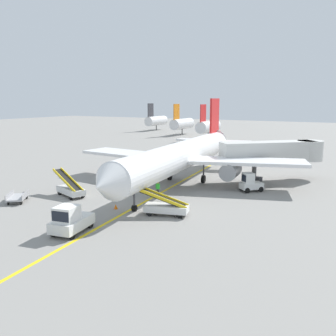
# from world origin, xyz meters

# --- Properties ---
(ground_plane) EXTENTS (300.00, 300.00, 0.00)m
(ground_plane) POSITION_xyz_m (0.00, 0.00, 0.00)
(ground_plane) COLOR gray
(taxi_line_yellow) EXTENTS (8.92, 79.57, 0.01)m
(taxi_line_yellow) POSITION_xyz_m (-0.32, 5.00, 0.00)
(taxi_line_yellow) COLOR yellow
(taxi_line_yellow) RESTS_ON ground
(airliner) EXTENTS (28.44, 35.34, 10.10)m
(airliner) POSITION_xyz_m (-0.38, 10.61, 3.42)
(airliner) COLOR white
(airliner) RESTS_ON ground
(jet_bridge) EXTENTS (11.20, 10.36, 4.85)m
(jet_bridge) POSITION_xyz_m (9.01, 18.39, 3.54)
(jet_bridge) COLOR beige
(jet_bridge) RESTS_ON ground
(pushback_tug) EXTENTS (2.50, 3.88, 2.20)m
(pushback_tug) POSITION_xyz_m (-0.12, -8.32, 0.99)
(pushback_tug) COLOR silver
(pushback_tug) RESTS_ON ground
(baggage_tug_near_wing) EXTENTS (2.59, 2.64, 2.10)m
(baggage_tug_near_wing) POSITION_xyz_m (7.84, 10.88, 0.93)
(baggage_tug_near_wing) COLOR silver
(baggage_tug_near_wing) RESTS_ON ground
(belt_loader_forward_hold) EXTENTS (5.16, 2.54, 2.59)m
(belt_loader_forward_hold) POSITION_xyz_m (3.87, -0.97, 0.78)
(belt_loader_forward_hold) COLOR silver
(belt_loader_forward_hold) RESTS_ON ground
(belt_loader_aft_hold) EXTENTS (5.13, 2.86, 2.59)m
(belt_loader_aft_hold) POSITION_xyz_m (-7.98, -0.14, 0.78)
(belt_loader_aft_hold) COLOR silver
(belt_loader_aft_hold) RESTS_ON ground
(baggage_cart_loaded) EXTENTS (2.91, 3.51, 0.94)m
(baggage_cart_loaded) POSITION_xyz_m (-10.89, -4.36, 0.47)
(baggage_cart_loaded) COLOR #A5A5A8
(baggage_cart_loaded) RESTS_ON ground
(ground_crew_marshaller) EXTENTS (0.36, 0.24, 1.70)m
(ground_crew_marshaller) POSITION_xyz_m (0.21, 3.95, 0.91)
(ground_crew_marshaller) COLOR #26262D
(ground_crew_marshaller) RESTS_ON ground
(safety_cone_nose_left) EXTENTS (0.36, 0.36, 0.44)m
(safety_cone_nose_left) POSITION_xyz_m (-12.14, 12.69, 0.22)
(safety_cone_nose_left) COLOR orange
(safety_cone_nose_left) RESTS_ON ground
(safety_cone_nose_right) EXTENTS (0.36, 0.36, 0.44)m
(safety_cone_nose_right) POSITION_xyz_m (-0.98, -1.61, 0.22)
(safety_cone_nose_right) COLOR orange
(safety_cone_nose_right) RESTS_ON ground
(distant_aircraft_far_left) EXTENTS (3.00, 10.10, 8.80)m
(distant_aircraft_far_left) POSITION_xyz_m (-44.24, 77.55, 3.22)
(distant_aircraft_far_left) COLOR silver
(distant_aircraft_far_left) RESTS_ON ground
(distant_aircraft_mid_left) EXTENTS (3.00, 10.10, 8.80)m
(distant_aircraft_mid_left) POSITION_xyz_m (-29.45, 67.38, 3.22)
(distant_aircraft_mid_left) COLOR silver
(distant_aircraft_mid_left) RESTS_ON ground
(distant_aircraft_mid_right) EXTENTS (3.00, 10.10, 8.80)m
(distant_aircraft_mid_right) POSITION_xyz_m (-18.48, 60.82, 3.22)
(distant_aircraft_mid_right) COLOR silver
(distant_aircraft_mid_right) RESTS_ON ground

